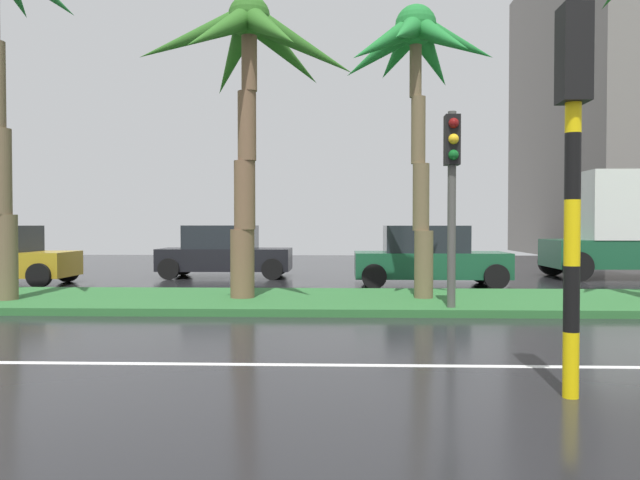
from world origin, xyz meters
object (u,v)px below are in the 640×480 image
(palm_tree_centre, at_px, (250,64))
(traffic_signal_foreground, at_px, (572,125))
(car_in_traffic_third, at_px, (429,257))
(palm_tree_centre_right, at_px, (415,60))
(traffic_signal_median_right, at_px, (452,173))
(car_in_traffic_second, at_px, (224,252))

(palm_tree_centre, xyz_separation_m, traffic_signal_foreground, (4.29, -7.14, -2.46))
(palm_tree_centre, distance_m, car_in_traffic_third, 7.66)
(palm_tree_centre_right, bearing_deg, traffic_signal_median_right, -73.58)
(palm_tree_centre, height_order, traffic_signal_foreground, palm_tree_centre)
(palm_tree_centre, xyz_separation_m, traffic_signal_median_right, (4.10, -1.39, -2.46))
(palm_tree_centre, relative_size, traffic_signal_foreground, 1.63)
(palm_tree_centre, height_order, traffic_signal_median_right, palm_tree_centre)
(car_in_traffic_second, height_order, car_in_traffic_third, same)
(palm_tree_centre_right, bearing_deg, traffic_signal_foreground, -84.59)
(palm_tree_centre, bearing_deg, palm_tree_centre_right, 5.72)
(palm_tree_centre, xyz_separation_m, palm_tree_centre_right, (3.58, 0.36, 0.16))
(palm_tree_centre, bearing_deg, traffic_signal_median_right, -18.78)
(palm_tree_centre_right, height_order, car_in_traffic_third, palm_tree_centre_right)
(palm_tree_centre, height_order, car_in_traffic_third, palm_tree_centre)
(palm_tree_centre, bearing_deg, traffic_signal_foreground, -58.98)
(palm_tree_centre_right, bearing_deg, car_in_traffic_second, 129.25)
(palm_tree_centre, height_order, palm_tree_centre_right, palm_tree_centre)
(car_in_traffic_second, bearing_deg, traffic_signal_median_right, -54.67)
(traffic_signal_median_right, xyz_separation_m, car_in_traffic_second, (-6.01, 8.48, -1.92))
(traffic_signal_foreground, bearing_deg, traffic_signal_median_right, -88.07)
(car_in_traffic_second, bearing_deg, traffic_signal_foreground, -66.44)
(traffic_signal_median_right, height_order, car_in_traffic_second, traffic_signal_median_right)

